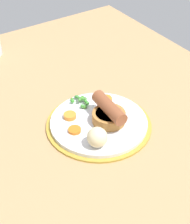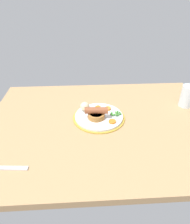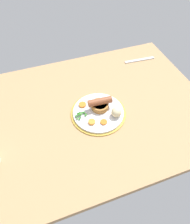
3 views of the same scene
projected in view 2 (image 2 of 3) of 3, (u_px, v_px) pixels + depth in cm
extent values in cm
cube|color=tan|center=(104.00, 124.00, 94.51)|extent=(110.00, 80.00, 3.00)
cylinder|color=#B79333|center=(99.00, 117.00, 96.39)|extent=(25.02, 25.02, 0.50)
cylinder|color=silver|center=(99.00, 117.00, 96.14)|extent=(23.02, 23.02, 1.40)
cylinder|color=#AD7538|center=(96.00, 116.00, 93.43)|extent=(7.84, 7.84, 2.52)
cylinder|color=#472614|center=(96.00, 114.00, 92.82)|extent=(6.27, 6.27, 0.30)
cylinder|color=brown|center=(96.00, 110.00, 91.88)|extent=(10.89, 3.90, 3.14)
sphere|color=#4A8C3C|center=(116.00, 112.00, 95.73)|extent=(0.80, 0.80, 0.80)
sphere|color=green|center=(114.00, 114.00, 94.81)|extent=(0.85, 0.85, 0.85)
sphere|color=#468526|center=(120.00, 112.00, 96.99)|extent=(0.78, 0.78, 0.78)
sphere|color=#3E9234|center=(113.00, 115.00, 94.89)|extent=(0.99, 0.99, 0.99)
sphere|color=#42943A|center=(120.00, 114.00, 95.66)|extent=(0.93, 0.93, 0.93)
sphere|color=#459638|center=(116.00, 114.00, 94.96)|extent=(0.87, 0.87, 0.87)
sphere|color=#458F30|center=(116.00, 113.00, 95.14)|extent=(0.99, 0.99, 0.99)
sphere|color=#4E873B|center=(116.00, 115.00, 94.53)|extent=(0.91, 0.91, 0.91)
sphere|color=#3F8E34|center=(112.00, 113.00, 96.28)|extent=(0.89, 0.89, 0.89)
sphere|color=#378B33|center=(117.00, 113.00, 95.53)|extent=(0.77, 0.77, 0.77)
sphere|color=#458B30|center=(118.00, 113.00, 95.47)|extent=(0.73, 0.73, 0.73)
sphere|color=green|center=(118.00, 111.00, 97.17)|extent=(0.94, 0.94, 0.94)
sphere|color=#408E30|center=(117.00, 112.00, 97.09)|extent=(0.74, 0.74, 0.74)
sphere|color=#46823E|center=(121.00, 114.00, 95.91)|extent=(0.82, 0.82, 0.82)
sphere|color=#41822B|center=(116.00, 112.00, 95.54)|extent=(0.75, 0.75, 0.75)
sphere|color=#378D28|center=(117.00, 114.00, 94.84)|extent=(0.86, 0.86, 0.86)
sphere|color=#468E3F|center=(117.00, 113.00, 95.36)|extent=(0.86, 0.86, 0.86)
sphere|color=#478234|center=(119.00, 115.00, 94.68)|extent=(0.79, 0.79, 0.79)
sphere|color=#428E33|center=(111.00, 114.00, 95.88)|extent=(1.00, 1.00, 1.00)
ellipsoid|color=beige|center=(85.00, 106.00, 98.22)|extent=(5.13, 5.07, 4.54)
cylinder|color=orange|center=(108.00, 109.00, 99.89)|extent=(2.99, 2.99, 1.04)
cylinder|color=orange|center=(98.00, 107.00, 101.09)|extent=(3.65, 3.65, 0.72)
cylinder|color=orange|center=(112.00, 121.00, 90.93)|extent=(4.67, 4.67, 0.80)
cube|color=silver|center=(3.00, 168.00, 70.22)|extent=(18.07, 2.90, 0.60)
cylinder|color=silver|center=(187.00, 96.00, 102.97)|extent=(6.84, 6.84, 11.31)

